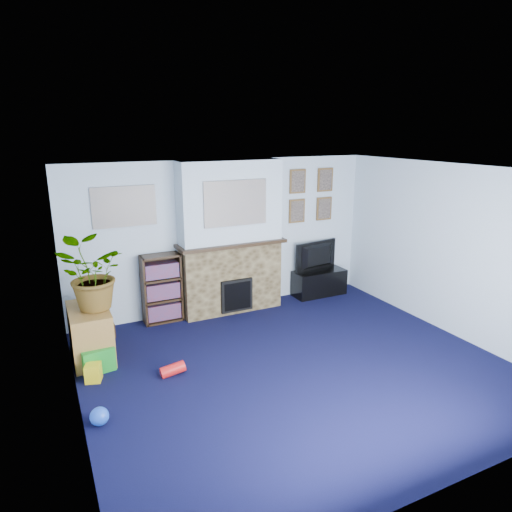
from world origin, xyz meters
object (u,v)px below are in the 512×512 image
bookshelf (162,290)px  sideboard (90,332)px  tv_stand (319,282)px  television (319,256)px

bookshelf → sideboard: size_ratio=1.22×
tv_stand → sideboard: (-3.91, -0.68, 0.12)m
television → bookshelf: bookshelf is taller
tv_stand → bookshelf: bearing=178.4°
sideboard → television: bearing=10.1°
bookshelf → tv_stand: bearing=-1.6°
tv_stand → television: bearing=90.0°
tv_stand → sideboard: sideboard is taller
tv_stand → bookshelf: 2.80m
tv_stand → television: 0.47m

